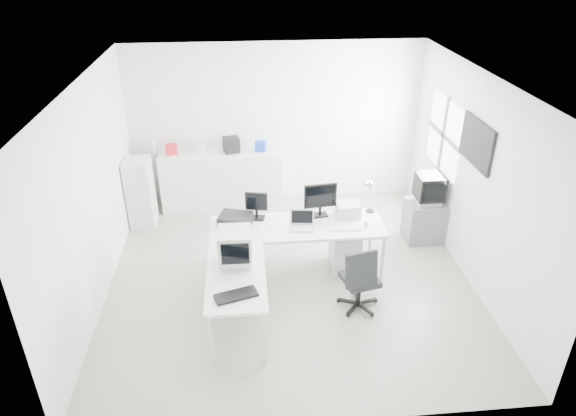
{
  "coord_description": "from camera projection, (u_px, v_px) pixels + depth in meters",
  "views": [
    {
      "loc": [
        -0.57,
        -5.95,
        4.33
      ],
      "look_at": [
        0.0,
        0.2,
        1.0
      ],
      "focal_mm": 32.0,
      "sensor_mm": 36.0,
      "label": 1
    }
  ],
  "objects": [
    {
      "name": "floor",
      "position": [
        289.0,
        276.0,
        7.31
      ],
      "size": [
        5.0,
        5.0,
        0.01
      ],
      "primitive_type": "cube",
      "color": "#BAB5A7",
      "rests_on": "ground"
    },
    {
      "name": "right_wall",
      "position": [
        475.0,
        181.0,
        6.85
      ],
      "size": [
        0.02,
        5.0,
        2.8
      ],
      "primitive_type": "cube",
      "color": "white",
      "rests_on": "floor"
    },
    {
      "name": "main_desk",
      "position": [
        297.0,
        248.0,
        7.27
      ],
      "size": [
        2.4,
        0.8,
        0.75
      ],
      "primitive_type": null,
      "color": "white",
      "rests_on": "floor"
    },
    {
      "name": "white_keyboard",
      "position": [
        346.0,
        228.0,
        7.01
      ],
      "size": [
        0.44,
        0.17,
        0.02
      ],
      "primitive_type": "cube",
      "rotation": [
        0.0,
        0.0,
        -0.07
      ],
      "color": "white",
      "rests_on": "main_desk"
    },
    {
      "name": "clutter_box_c",
      "position": [
        231.0,
        145.0,
        8.66
      ],
      "size": [
        0.3,
        0.29,
        0.25
      ],
      "primitive_type": "cube",
      "rotation": [
        0.0,
        0.0,
        0.25
      ],
      "color": "black",
      "rests_on": "sideboard"
    },
    {
      "name": "side_desk",
      "position": [
        237.0,
        301.0,
        6.24
      ],
      "size": [
        0.7,
        1.4,
        0.75
      ],
      "primitive_type": null,
      "color": "white",
      "rests_on": "floor"
    },
    {
      "name": "crt_tv",
      "position": [
        429.0,
        189.0,
        7.8
      ],
      "size": [
        0.5,
        0.48,
        0.45
      ],
      "primitive_type": null,
      "color": "black",
      "rests_on": "tv_cabinet"
    },
    {
      "name": "clutter_box_a",
      "position": [
        172.0,
        149.0,
        8.6
      ],
      "size": [
        0.2,
        0.19,
        0.17
      ],
      "primitive_type": "cube",
      "rotation": [
        0.0,
        0.0,
        0.29
      ],
      "color": "red",
      "rests_on": "sideboard"
    },
    {
      "name": "wall_picture",
      "position": [
        477.0,
        143.0,
        6.7
      ],
      "size": [
        0.04,
        0.9,
        0.6
      ],
      "primitive_type": null,
      "color": "black",
      "rests_on": "right_wall"
    },
    {
      "name": "filing_cabinet",
      "position": [
        141.0,
        193.0,
        8.38
      ],
      "size": [
        0.4,
        0.48,
        1.15
      ],
      "primitive_type": "cube",
      "color": "white",
      "rests_on": "floor"
    },
    {
      "name": "clutter_box_b",
      "position": [
        202.0,
        149.0,
        8.65
      ],
      "size": [
        0.17,
        0.15,
        0.14
      ],
      "primitive_type": "cube",
      "rotation": [
        0.0,
        0.0,
        -0.27
      ],
      "color": "white",
      "rests_on": "sideboard"
    },
    {
      "name": "drawer_pedestal",
      "position": [
        345.0,
        248.0,
        7.41
      ],
      "size": [
        0.4,
        0.5,
        0.6
      ],
      "primitive_type": "cube",
      "color": "white",
      "rests_on": "floor"
    },
    {
      "name": "lcd_monitor_small",
      "position": [
        256.0,
        206.0,
        7.17
      ],
      "size": [
        0.34,
        0.24,
        0.39
      ],
      "primitive_type": null,
      "rotation": [
        0.0,
        0.0,
        -0.2
      ],
      "color": "black",
      "rests_on": "main_desk"
    },
    {
      "name": "clutter_bottle",
      "position": [
        154.0,
        148.0,
        8.6
      ],
      "size": [
        0.07,
        0.07,
        0.22
      ],
      "primitive_type": "cylinder",
      "color": "white",
      "rests_on": "sideboard"
    },
    {
      "name": "laser_printer",
      "position": [
        348.0,
        209.0,
        7.3
      ],
      "size": [
        0.34,
        0.29,
        0.19
      ],
      "primitive_type": "cube",
      "rotation": [
        0.0,
        0.0,
        0.04
      ],
      "color": "silver",
      "rests_on": "main_desk"
    },
    {
      "name": "desk_lamp",
      "position": [
        372.0,
        196.0,
        7.32
      ],
      "size": [
        0.22,
        0.22,
        0.52
      ],
      "primitive_type": null,
      "rotation": [
        0.0,
        0.0,
        0.3
      ],
      "color": "silver",
      "rests_on": "main_desk"
    },
    {
      "name": "sideboard",
      "position": [
        222.0,
        180.0,
        8.95
      ],
      "size": [
        2.06,
        0.52,
        1.03
      ],
      "primitive_type": "cube",
      "color": "white",
      "rests_on": "floor"
    },
    {
      "name": "back_wall",
      "position": [
        276.0,
        125.0,
        8.84
      ],
      "size": [
        5.0,
        0.02,
        2.8
      ],
      "primitive_type": "cube",
      "color": "white",
      "rests_on": "floor"
    },
    {
      "name": "white_mouse",
      "position": [
        367.0,
        224.0,
        7.07
      ],
      "size": [
        0.07,
        0.07,
        0.07
      ],
      "primitive_type": "sphere",
      "color": "white",
      "rests_on": "main_desk"
    },
    {
      "name": "laptop",
      "position": [
        302.0,
        221.0,
        6.95
      ],
      "size": [
        0.4,
        0.41,
        0.24
      ],
      "primitive_type": null,
      "rotation": [
        0.0,
        0.0,
        -0.13
      ],
      "color": "#B7B7BA",
      "rests_on": "main_desk"
    },
    {
      "name": "office_chair",
      "position": [
        360.0,
        276.0,
        6.5
      ],
      "size": [
        0.66,
        0.66,
        0.96
      ],
      "primitive_type": null,
      "rotation": [
        0.0,
        0.0,
        0.22
      ],
      "color": "#242729",
      "rests_on": "floor"
    },
    {
      "name": "window",
      "position": [
        444.0,
        135.0,
        7.81
      ],
      "size": [
        0.02,
        1.2,
        1.1
      ],
      "primitive_type": null,
      "color": "white",
      "rests_on": "right_wall"
    },
    {
      "name": "clutter_box_d",
      "position": [
        261.0,
        146.0,
        8.72
      ],
      "size": [
        0.21,
        0.2,
        0.17
      ],
      "primitive_type": "cube",
      "rotation": [
        0.0,
        0.0,
        -0.3
      ],
      "color": "#1941B0",
      "rests_on": "sideboard"
    },
    {
      "name": "black_keyboard",
      "position": [
        236.0,
        295.0,
        5.7
      ],
      "size": [
        0.51,
        0.33,
        0.03
      ],
      "primitive_type": "cube",
      "rotation": [
        0.0,
        0.0,
        0.3
      ],
      "color": "black",
      "rests_on": "side_desk"
    },
    {
      "name": "inkjet_printer",
      "position": [
        235.0,
        220.0,
        7.08
      ],
      "size": [
        0.51,
        0.44,
        0.15
      ],
      "primitive_type": "cube",
      "rotation": [
        0.0,
        0.0,
        -0.3
      ],
      "color": "black",
      "rests_on": "main_desk"
    },
    {
      "name": "ceiling",
      "position": [
        290.0,
        80.0,
        5.98
      ],
      "size": [
        5.0,
        5.0,
        0.01
      ],
      "primitive_type": "cube",
      "color": "white",
      "rests_on": "back_wall"
    },
    {
      "name": "left_wall",
      "position": [
        92.0,
        196.0,
        6.44
      ],
      "size": [
        0.02,
        5.0,
        2.8
      ],
      "primitive_type": "cube",
      "color": "white",
      "rests_on": "floor"
    },
    {
      "name": "crt_monitor",
      "position": [
        235.0,
        247.0,
        6.17
      ],
      "size": [
        0.42,
        0.42,
        0.48
      ],
      "primitive_type": null,
      "rotation": [
        0.0,
        0.0,
        -0.02
      ],
      "color": "#B7B7BA",
      "rests_on": "side_desk"
    },
    {
      "name": "tv_cabinet",
      "position": [
        425.0,
        221.0,
        8.06
      ],
      "size": [
        0.6,
        0.49,
        0.65
      ],
      "primitive_type": "cube",
      "color": "slate",
      "rests_on": "floor"
    },
    {
      "name": "lcd_monitor_large",
      "position": [
        320.0,
        200.0,
        7.23
      ],
      "size": [
        0.48,
        0.24,
        0.49
      ],
      "primitive_type": null,
      "rotation": [
        0.0,
        0.0,
        0.11
      ],
      "color": "black",
      "rests_on": "main_desk"
    }
  ]
}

